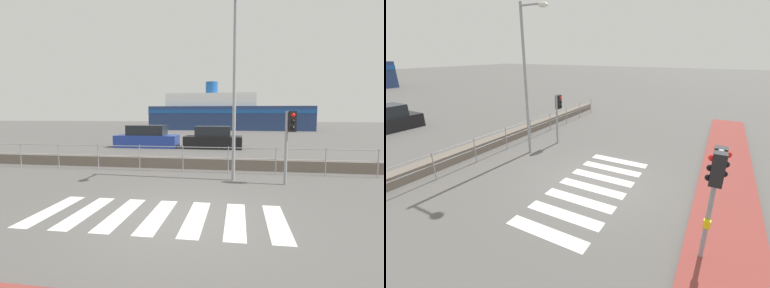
# 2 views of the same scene
# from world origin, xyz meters

# --- Properties ---
(ground_plane) EXTENTS (160.00, 160.00, 0.00)m
(ground_plane) POSITION_xyz_m (0.00, 0.00, 0.00)
(ground_plane) COLOR #565451
(sidewalk_brick) EXTENTS (24.00, 1.80, 0.12)m
(sidewalk_brick) POSITION_xyz_m (0.00, -4.10, 0.06)
(sidewalk_brick) COLOR brown
(sidewalk_brick) RESTS_ON ground_plane
(crosswalk) EXTENTS (5.85, 2.40, 0.01)m
(crosswalk) POSITION_xyz_m (-0.53, 0.00, 0.00)
(crosswalk) COLOR silver
(crosswalk) RESTS_ON ground_plane
(seawall) EXTENTS (22.53, 0.55, 0.46)m
(seawall) POSITION_xyz_m (0.00, 6.19, 0.23)
(seawall) COLOR #6B6056
(seawall) RESTS_ON ground_plane
(harbor_fence) EXTENTS (20.31, 0.04, 1.08)m
(harbor_fence) POSITION_xyz_m (-0.00, 5.31, 0.72)
(harbor_fence) COLOR gray
(harbor_fence) RESTS_ON ground_plane
(traffic_light_near) EXTENTS (0.58, 0.41, 2.68)m
(traffic_light_near) POSITION_xyz_m (-2.30, -3.60, 2.09)
(traffic_light_near) COLOR gray
(traffic_light_near) RESTS_ON ground_plane
(traffic_light_far) EXTENTS (0.34, 0.32, 2.47)m
(traffic_light_far) POSITION_xyz_m (2.99, 3.64, 1.81)
(traffic_light_far) COLOR gray
(traffic_light_far) RESTS_ON ground_plane
(streetlamp) EXTENTS (0.32, 1.36, 6.35)m
(streetlamp) POSITION_xyz_m (1.15, 3.81, 3.93)
(streetlamp) COLOR gray
(streetlamp) RESTS_ON ground_plane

